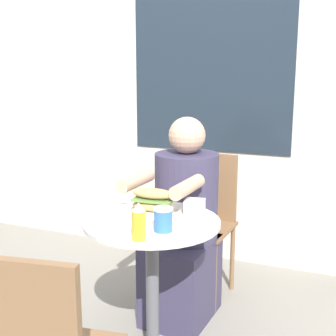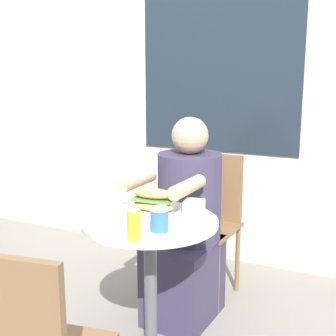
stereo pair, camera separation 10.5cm
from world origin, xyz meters
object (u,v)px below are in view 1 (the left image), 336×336
Objects in this scene: seated_diner at (183,234)px; condiment_bottle at (139,222)px; sandwich_on_plate at (153,202)px; diner_chair at (205,211)px; drink_cup at (163,219)px; cafe_table at (152,263)px.

seated_diner is 7.40× the size of condiment_bottle.
seated_diner is 0.49m from sandwich_on_plate.
diner_chair is 0.35m from seated_diner.
diner_chair is at bearing 97.80° from drink_cup.
drink_cup is (0.10, -0.11, 0.25)m from cafe_table.
drink_cup is 0.66× the size of condiment_bottle.
drink_cup is (0.14, -0.21, -0.00)m from sandwich_on_plate.
sandwich_on_plate is at bearing 111.00° from cafe_table.
cafe_table is at bearing 97.09° from seated_diner.
drink_cup is at bearing -56.26° from sandwich_on_plate.
condiment_bottle is at bearing 97.38° from diner_chair.
condiment_bottle reaches higher than diner_chair.
diner_chair is 5.68× the size of condiment_bottle.
drink_cup is at bearing -47.31° from cafe_table.
condiment_bottle is (0.09, -0.34, 0.02)m from sandwich_on_plate.
sandwich_on_plate reaches higher than drink_cup.
drink_cup is (0.13, -0.95, 0.26)m from diner_chair.
cafe_table is 0.84× the size of diner_chair.
cafe_table is at bearing 102.75° from condiment_bottle.
seated_diner is 11.26× the size of drink_cup.
seated_diner is at bearing 102.81° from drink_cup.
seated_diner is at bearing 91.88° from diner_chair.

